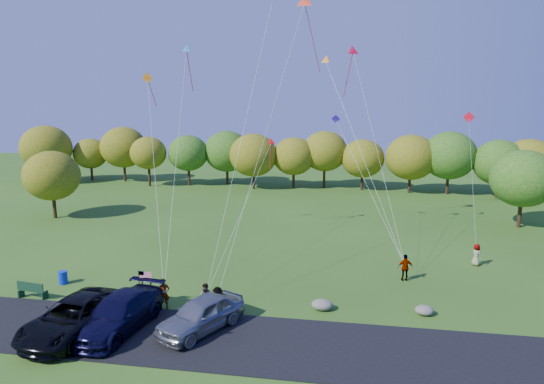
{
  "coord_description": "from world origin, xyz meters",
  "views": [
    {
      "loc": [
        8.08,
        -26.17,
        12.34
      ],
      "look_at": [
        2.7,
        6.0,
        5.88
      ],
      "focal_mm": 32.0,
      "sensor_mm": 36.0,
      "label": 1
    }
  ],
  "objects_px": {
    "flyer_d": "(405,268)",
    "flyer_e": "(476,255)",
    "flyer_a": "(164,294)",
    "minivan_navy": "(118,314)",
    "flyer_c": "(218,300)",
    "park_bench": "(31,290)",
    "minivan_silver": "(201,314)",
    "flyer_b": "(206,298)",
    "trash_barrel": "(63,278)",
    "minivan_dark": "(74,317)"
  },
  "relations": [
    {
      "from": "flyer_e",
      "to": "flyer_a",
      "type": "bearing_deg",
      "value": 82.18
    },
    {
      "from": "flyer_a",
      "to": "trash_barrel",
      "type": "height_order",
      "value": "flyer_a"
    },
    {
      "from": "minivan_dark",
      "to": "flyer_e",
      "type": "height_order",
      "value": "minivan_dark"
    },
    {
      "from": "minivan_navy",
      "to": "minivan_silver",
      "type": "distance_m",
      "value": 4.41
    },
    {
      "from": "trash_barrel",
      "to": "minivan_silver",
      "type": "bearing_deg",
      "value": -23.61
    },
    {
      "from": "flyer_d",
      "to": "flyer_c",
      "type": "bearing_deg",
      "value": 23.76
    },
    {
      "from": "minivan_dark",
      "to": "minivan_navy",
      "type": "height_order",
      "value": "minivan_dark"
    },
    {
      "from": "minivan_navy",
      "to": "flyer_c",
      "type": "distance_m",
      "value": 5.51
    },
    {
      "from": "minivan_silver",
      "to": "minivan_dark",
      "type": "bearing_deg",
      "value": -139.55
    },
    {
      "from": "minivan_navy",
      "to": "flyer_a",
      "type": "bearing_deg",
      "value": 74.01
    },
    {
      "from": "minivan_navy",
      "to": "minivan_silver",
      "type": "xyz_separation_m",
      "value": [
        4.35,
        0.68,
        -0.01
      ]
    },
    {
      "from": "minivan_dark",
      "to": "minivan_silver",
      "type": "relative_size",
      "value": 1.26
    },
    {
      "from": "flyer_c",
      "to": "park_bench",
      "type": "height_order",
      "value": "flyer_c"
    },
    {
      "from": "flyer_e",
      "to": "trash_barrel",
      "type": "height_order",
      "value": "flyer_e"
    },
    {
      "from": "minivan_navy",
      "to": "flyer_e",
      "type": "bearing_deg",
      "value": 40.88
    },
    {
      "from": "flyer_e",
      "to": "park_bench",
      "type": "relative_size",
      "value": 0.84
    },
    {
      "from": "minivan_silver",
      "to": "flyer_d",
      "type": "relative_size",
      "value": 2.87
    },
    {
      "from": "flyer_c",
      "to": "park_bench",
      "type": "relative_size",
      "value": 0.79
    },
    {
      "from": "park_bench",
      "to": "trash_barrel",
      "type": "distance_m",
      "value": 2.6
    },
    {
      "from": "minivan_dark",
      "to": "park_bench",
      "type": "xyz_separation_m",
      "value": [
        -5.21,
        3.77,
        -0.4
      ]
    },
    {
      "from": "flyer_c",
      "to": "flyer_d",
      "type": "relative_size",
      "value": 0.84
    },
    {
      "from": "minivan_navy",
      "to": "flyer_d",
      "type": "xyz_separation_m",
      "value": [
        15.81,
        9.94,
        -0.05
      ]
    },
    {
      "from": "minivan_navy",
      "to": "minivan_silver",
      "type": "relative_size",
      "value": 1.19
    },
    {
      "from": "minivan_dark",
      "to": "minivan_navy",
      "type": "bearing_deg",
      "value": 25.97
    },
    {
      "from": "flyer_c",
      "to": "flyer_e",
      "type": "height_order",
      "value": "flyer_e"
    },
    {
      "from": "flyer_a",
      "to": "trash_barrel",
      "type": "xyz_separation_m",
      "value": [
        -8.15,
        2.53,
        -0.48
      ]
    },
    {
      "from": "minivan_dark",
      "to": "flyer_c",
      "type": "bearing_deg",
      "value": 35.81
    },
    {
      "from": "flyer_a",
      "to": "trash_barrel",
      "type": "distance_m",
      "value": 8.54
    },
    {
      "from": "flyer_b",
      "to": "flyer_a",
      "type": "bearing_deg",
      "value": 176.81
    },
    {
      "from": "flyer_a",
      "to": "flyer_e",
      "type": "xyz_separation_m",
      "value": [
        19.96,
        10.84,
        -0.09
      ]
    },
    {
      "from": "flyer_c",
      "to": "trash_barrel",
      "type": "height_order",
      "value": "flyer_c"
    },
    {
      "from": "flyer_d",
      "to": "trash_barrel",
      "type": "relative_size",
      "value": 2.12
    },
    {
      "from": "flyer_e",
      "to": "flyer_c",
      "type": "bearing_deg",
      "value": 86.66
    },
    {
      "from": "minivan_navy",
      "to": "flyer_b",
      "type": "distance_m",
      "value": 4.96
    },
    {
      "from": "flyer_d",
      "to": "flyer_e",
      "type": "bearing_deg",
      "value": -152.15
    },
    {
      "from": "minivan_navy",
      "to": "flyer_d",
      "type": "distance_m",
      "value": 18.68
    },
    {
      "from": "flyer_b",
      "to": "flyer_c",
      "type": "height_order",
      "value": "flyer_b"
    },
    {
      "from": "flyer_a",
      "to": "minivan_navy",
      "type": "bearing_deg",
      "value": -144.86
    },
    {
      "from": "flyer_b",
      "to": "trash_barrel",
      "type": "height_order",
      "value": "flyer_b"
    },
    {
      "from": "minivan_silver",
      "to": "flyer_b",
      "type": "height_order",
      "value": "minivan_silver"
    },
    {
      "from": "flyer_a",
      "to": "flyer_b",
      "type": "distance_m",
      "value": 2.58
    },
    {
      "from": "minivan_silver",
      "to": "flyer_d",
      "type": "bearing_deg",
      "value": 66.86
    },
    {
      "from": "flyer_c",
      "to": "trash_barrel",
      "type": "distance_m",
      "value": 11.69
    },
    {
      "from": "flyer_b",
      "to": "flyer_d",
      "type": "distance_m",
      "value": 13.76
    },
    {
      "from": "flyer_e",
      "to": "park_bench",
      "type": "bearing_deg",
      "value": 74.45
    },
    {
      "from": "park_bench",
      "to": "trash_barrel",
      "type": "xyz_separation_m",
      "value": [
        0.51,
        2.54,
        -0.14
      ]
    },
    {
      "from": "minivan_silver",
      "to": "flyer_d",
      "type": "xyz_separation_m",
      "value": [
        11.46,
        9.25,
        -0.04
      ]
    },
    {
      "from": "flyer_e",
      "to": "flyer_d",
      "type": "bearing_deg",
      "value": 89.36
    },
    {
      "from": "park_bench",
      "to": "flyer_c",
      "type": "bearing_deg",
      "value": 8.04
    },
    {
      "from": "flyer_e",
      "to": "minivan_silver",
      "type": "bearing_deg",
      "value": 91.58
    }
  ]
}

